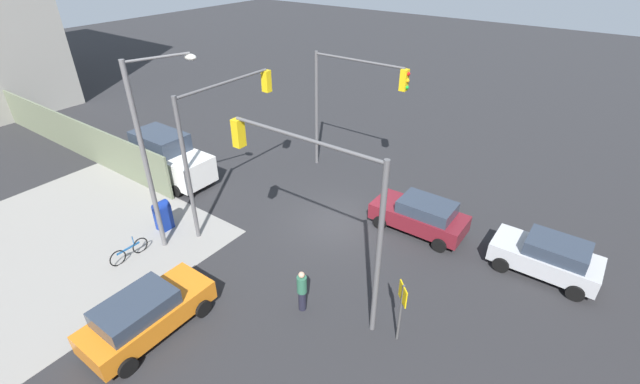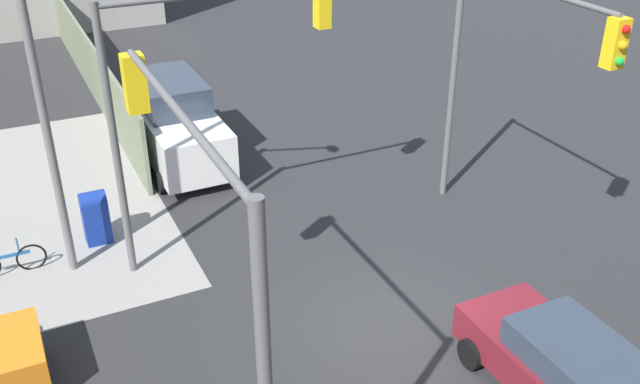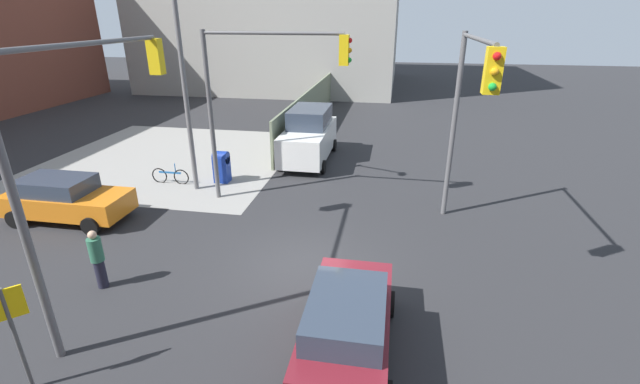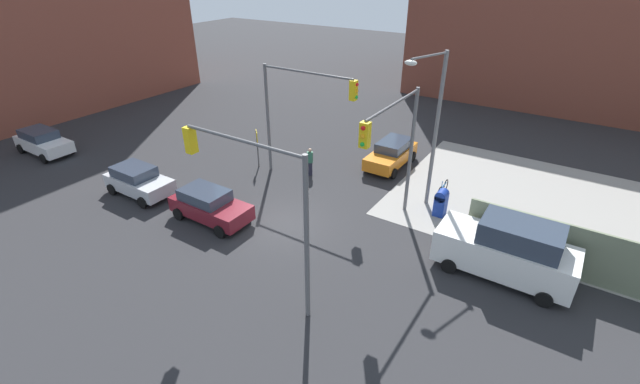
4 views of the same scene
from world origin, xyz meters
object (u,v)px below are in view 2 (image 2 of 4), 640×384
object	(u,v)px
traffic_signal_ne_corner	(201,75)
bicycle_leaning_on_fence	(9,262)
street_lamp_corner	(55,85)
traffic_signal_se_corner	(508,60)
van_white_delivery	(175,122)
mailbox_blue	(95,215)
hatchback_maroon	(564,368)
traffic_signal_nw_corner	(201,240)

from	to	relation	value
traffic_signal_ne_corner	bicycle_leaning_on_fence	xyz separation A→B (m)	(1.10, 4.77, -4.28)
bicycle_leaning_on_fence	street_lamp_corner	bearing A→B (deg)	-106.60
traffic_signal_se_corner	van_white_delivery	size ratio (longest dim) A/B	1.20
street_lamp_corner	mailbox_blue	world-z (taller)	street_lamp_corner
street_lamp_corner	hatchback_maroon	bearing A→B (deg)	-139.51
mailbox_blue	hatchback_maroon	bearing A→B (deg)	-144.76
van_white_delivery	bicycle_leaning_on_fence	bearing A→B (deg)	129.30
street_lamp_corner	mailbox_blue	bearing A→B (deg)	-21.92
traffic_signal_nw_corner	street_lamp_corner	distance (m)	7.32
mailbox_blue	traffic_signal_nw_corner	bearing A→B (deg)	-176.58
traffic_signal_ne_corner	van_white_delivery	distance (m)	6.48
mailbox_blue	hatchback_maroon	size ratio (longest dim) A/B	0.34
traffic_signal_se_corner	mailbox_blue	distance (m)	10.93
traffic_signal_se_corner	street_lamp_corner	bearing A→B (deg)	75.03
traffic_signal_se_corner	van_white_delivery	distance (m)	10.42
street_lamp_corner	hatchback_maroon	xyz separation A→B (m)	(-8.42, -7.19, -3.86)
hatchback_maroon	mailbox_blue	bearing A→B (deg)	35.24
mailbox_blue	traffic_signal_se_corner	bearing A→B (deg)	-111.71
traffic_signal_ne_corner	traffic_signal_se_corner	bearing A→B (deg)	-106.74
traffic_signal_nw_corner	van_white_delivery	size ratio (longest dim) A/B	1.20
hatchback_maroon	van_white_delivery	bearing A→B (deg)	14.85
mailbox_blue	street_lamp_corner	bearing A→B (deg)	158.08
traffic_signal_nw_corner	hatchback_maroon	xyz separation A→B (m)	(-1.17, -6.24, -3.82)
traffic_signal_se_corner	traffic_signal_ne_corner	distance (m)	7.23
traffic_signal_nw_corner	traffic_signal_ne_corner	distance (m)	6.99
van_white_delivery	street_lamp_corner	bearing A→B (deg)	143.52
hatchback_maroon	van_white_delivery	world-z (taller)	van_white_delivery
traffic_signal_nw_corner	mailbox_blue	bearing A→B (deg)	3.42
mailbox_blue	hatchback_maroon	distance (m)	11.69
hatchback_maroon	bicycle_leaning_on_fence	distance (m)	12.65
traffic_signal_se_corner	hatchback_maroon	xyz separation A→B (m)	(-5.76, 2.76, -3.79)
traffic_signal_nw_corner	van_white_delivery	bearing A→B (deg)	-12.49
traffic_signal_ne_corner	street_lamp_corner	size ratio (longest dim) A/B	0.81
street_lamp_corner	van_white_delivery	bearing A→B (deg)	-36.48
traffic_signal_se_corner	traffic_signal_ne_corner	world-z (taller)	same
bicycle_leaning_on_fence	van_white_delivery	bearing A→B (deg)	-50.70
traffic_signal_ne_corner	street_lamp_corner	xyz separation A→B (m)	(0.58, 3.03, 0.07)
traffic_signal_nw_corner	traffic_signal_ne_corner	bearing A→B (deg)	-17.29
traffic_signal_nw_corner	traffic_signal_ne_corner	size ratio (longest dim) A/B	1.00
traffic_signal_se_corner	bicycle_leaning_on_fence	size ratio (longest dim) A/B	3.71
traffic_signal_ne_corner	mailbox_blue	world-z (taller)	traffic_signal_ne_corner
traffic_signal_se_corner	mailbox_blue	bearing A→B (deg)	68.29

